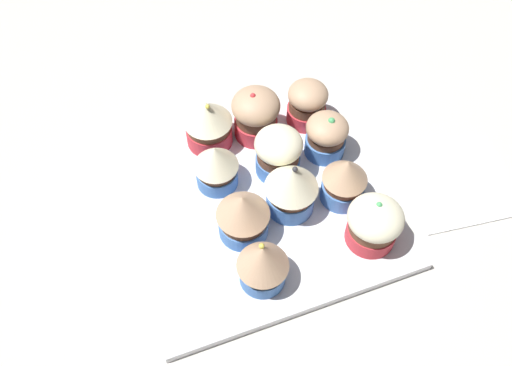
{
  "coord_description": "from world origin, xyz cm",
  "views": [
    {
      "loc": [
        13.23,
        35.94,
        58.63
      ],
      "look_at": [
        0.0,
        0.0,
        4.2
      ],
      "focal_mm": 38.59,
      "sensor_mm": 36.0,
      "label": 1
    }
  ],
  "objects_px": {
    "cupcake_3": "(326,135)",
    "cupcake_7": "(291,187)",
    "cupcake_6": "(345,180)",
    "napkin": "(456,183)",
    "baking_tray": "(256,199)",
    "cupcake_10": "(263,263)",
    "cupcake_4": "(278,152)",
    "cupcake_5": "(216,165)",
    "cupcake_1": "(256,114)",
    "cupcake_0": "(307,103)",
    "cupcake_2": "(208,122)",
    "cupcake_8": "(243,215)",
    "cupcake_9": "(374,223)"
  },
  "relations": [
    {
      "from": "cupcake_8",
      "to": "cupcake_7",
      "type": "bearing_deg",
      "value": -168.3
    },
    {
      "from": "cupcake_2",
      "to": "cupcake_8",
      "type": "bearing_deg",
      "value": 88.39
    },
    {
      "from": "cupcake_3",
      "to": "cupcake_7",
      "type": "xyz_separation_m",
      "value": [
        0.08,
        0.07,
        0.01
      ]
    },
    {
      "from": "cupcake_4",
      "to": "cupcake_6",
      "type": "distance_m",
      "value": 0.09
    },
    {
      "from": "cupcake_4",
      "to": "cupcake_9",
      "type": "bearing_deg",
      "value": 116.33
    },
    {
      "from": "cupcake_6",
      "to": "napkin",
      "type": "distance_m",
      "value": 0.16
    },
    {
      "from": "cupcake_4",
      "to": "cupcake_9",
      "type": "distance_m",
      "value": 0.15
    },
    {
      "from": "baking_tray",
      "to": "cupcake_10",
      "type": "xyz_separation_m",
      "value": [
        0.03,
        0.11,
        0.04
      ]
    },
    {
      "from": "cupcake_3",
      "to": "cupcake_7",
      "type": "relative_size",
      "value": 0.82
    },
    {
      "from": "cupcake_5",
      "to": "cupcake_6",
      "type": "height_order",
      "value": "cupcake_6"
    },
    {
      "from": "cupcake_7",
      "to": "cupcake_8",
      "type": "bearing_deg",
      "value": 11.7
    },
    {
      "from": "cupcake_3",
      "to": "cupcake_5",
      "type": "xyz_separation_m",
      "value": [
        0.15,
        -0.0,
        0.0
      ]
    },
    {
      "from": "baking_tray",
      "to": "cupcake_3",
      "type": "bearing_deg",
      "value": -161.06
    },
    {
      "from": "cupcake_1",
      "to": "cupcake_3",
      "type": "distance_m",
      "value": 0.1
    },
    {
      "from": "cupcake_10",
      "to": "cupcake_0",
      "type": "bearing_deg",
      "value": -124.51
    },
    {
      "from": "cupcake_4",
      "to": "cupcake_8",
      "type": "height_order",
      "value": "cupcake_8"
    },
    {
      "from": "cupcake_0",
      "to": "cupcake_10",
      "type": "xyz_separation_m",
      "value": [
        0.14,
        0.2,
        0.0
      ]
    },
    {
      "from": "cupcake_6",
      "to": "cupcake_2",
      "type": "bearing_deg",
      "value": -48.37
    },
    {
      "from": "baking_tray",
      "to": "cupcake_3",
      "type": "relative_size",
      "value": 4.87
    },
    {
      "from": "cupcake_1",
      "to": "cupcake_7",
      "type": "xyz_separation_m",
      "value": [
        0.0,
        0.13,
        0.0
      ]
    },
    {
      "from": "cupcake_2",
      "to": "cupcake_9",
      "type": "distance_m",
      "value": 0.25
    },
    {
      "from": "cupcake_4",
      "to": "napkin",
      "type": "xyz_separation_m",
      "value": [
        -0.21,
        0.09,
        -0.04
      ]
    },
    {
      "from": "cupcake_2",
      "to": "cupcake_7",
      "type": "relative_size",
      "value": 0.95
    },
    {
      "from": "cupcake_9",
      "to": "cupcake_7",
      "type": "bearing_deg",
      "value": -45.84
    },
    {
      "from": "cupcake_5",
      "to": "cupcake_4",
      "type": "bearing_deg",
      "value": 174.25
    },
    {
      "from": "cupcake_1",
      "to": "cupcake_8",
      "type": "bearing_deg",
      "value": 64.32
    },
    {
      "from": "baking_tray",
      "to": "cupcake_7",
      "type": "xyz_separation_m",
      "value": [
        -0.03,
        0.03,
        0.05
      ]
    },
    {
      "from": "baking_tray",
      "to": "napkin",
      "type": "relative_size",
      "value": 2.38
    },
    {
      "from": "cupcake_2",
      "to": "cupcake_6",
      "type": "bearing_deg",
      "value": 131.63
    },
    {
      "from": "cupcake_0",
      "to": "cupcake_4",
      "type": "relative_size",
      "value": 0.94
    },
    {
      "from": "baking_tray",
      "to": "cupcake_9",
      "type": "distance_m",
      "value": 0.15
    },
    {
      "from": "cupcake_4",
      "to": "cupcake_10",
      "type": "bearing_deg",
      "value": 62.24
    },
    {
      "from": "cupcake_0",
      "to": "baking_tray",
      "type": "bearing_deg",
      "value": 41.8
    },
    {
      "from": "cupcake_8",
      "to": "napkin",
      "type": "bearing_deg",
      "value": 175.4
    },
    {
      "from": "cupcake_3",
      "to": "cupcake_0",
      "type": "bearing_deg",
      "value": -88.99
    },
    {
      "from": "cupcake_3",
      "to": "cupcake_10",
      "type": "height_order",
      "value": "cupcake_10"
    },
    {
      "from": "cupcake_6",
      "to": "cupcake_7",
      "type": "relative_size",
      "value": 0.9
    },
    {
      "from": "cupcake_4",
      "to": "cupcake_10",
      "type": "height_order",
      "value": "cupcake_10"
    },
    {
      "from": "cupcake_4",
      "to": "napkin",
      "type": "relative_size",
      "value": 0.52
    },
    {
      "from": "cupcake_4",
      "to": "cupcake_5",
      "type": "distance_m",
      "value": 0.08
    },
    {
      "from": "baking_tray",
      "to": "cupcake_10",
      "type": "relative_size",
      "value": 4.45
    },
    {
      "from": "cupcake_4",
      "to": "napkin",
      "type": "distance_m",
      "value": 0.24
    },
    {
      "from": "cupcake_5",
      "to": "cupcake_7",
      "type": "xyz_separation_m",
      "value": [
        -0.07,
        0.07,
        0.01
      ]
    },
    {
      "from": "baking_tray",
      "to": "cupcake_2",
      "type": "distance_m",
      "value": 0.12
    },
    {
      "from": "cupcake_10",
      "to": "baking_tray",
      "type": "bearing_deg",
      "value": -106.44
    },
    {
      "from": "cupcake_6",
      "to": "cupcake_10",
      "type": "height_order",
      "value": "same"
    },
    {
      "from": "cupcake_0",
      "to": "cupcake_10",
      "type": "distance_m",
      "value": 0.25
    },
    {
      "from": "cupcake_1",
      "to": "cupcake_5",
      "type": "height_order",
      "value": "cupcake_1"
    },
    {
      "from": "cupcake_5",
      "to": "napkin",
      "type": "xyz_separation_m",
      "value": [
        -0.29,
        0.1,
        -0.04
      ]
    },
    {
      "from": "cupcake_7",
      "to": "cupcake_10",
      "type": "relative_size",
      "value": 1.11
    }
  ]
}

